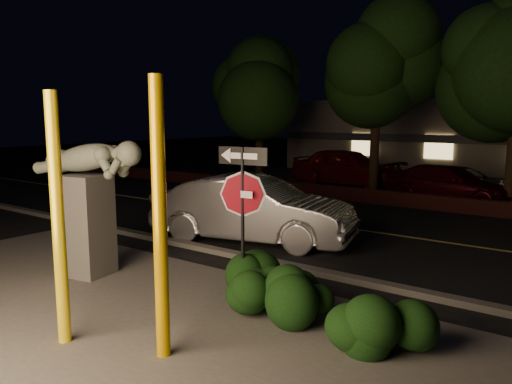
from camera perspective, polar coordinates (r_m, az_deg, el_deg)
ground at (r=16.71m, az=16.73°, el=-2.45°), size 90.00×90.00×0.00m
patio at (r=7.71m, az=-13.42°, el=-15.32°), size 14.00×6.00×0.02m
road at (r=13.97m, az=12.54°, el=-4.41°), size 80.00×8.00×0.01m
lane_marking at (r=13.97m, az=12.54°, el=-4.36°), size 80.00×0.12×0.00m
curb at (r=10.46m, az=3.27°, el=-8.33°), size 80.00×0.25×0.12m
brick_wall at (r=17.88m, az=18.18°, el=-1.00°), size 40.00×0.35×0.50m
parking_lot at (r=23.34m, az=22.58°, el=0.34°), size 40.00×12.00×0.01m
building at (r=30.97m, az=26.40°, el=5.70°), size 22.00×10.20×4.00m
tree_far_a at (r=22.97m, az=0.38°, el=14.22°), size 4.60×4.60×7.43m
tree_far_b at (r=20.52m, az=13.81°, el=16.65°), size 5.20×5.20×8.41m
yellow_pole_left at (r=7.19m, az=-21.69°, el=-3.09°), size 0.17×0.17×3.45m
yellow_pole_right at (r=6.39m, az=-10.93°, el=-3.28°), size 0.18×0.18×3.62m
signpost at (r=7.98m, az=-1.55°, el=-0.29°), size 0.89×0.14×2.63m
sculpture at (r=10.14m, az=-18.70°, el=-0.10°), size 2.51×1.10×2.67m
hedge_center at (r=8.24m, az=1.12°, el=-9.88°), size 2.05×1.32×0.99m
hedge_right at (r=7.77m, az=3.00°, el=-10.96°), size 1.75×1.40×1.01m
hedge_far_right at (r=6.98m, az=14.05°, el=-14.08°), size 1.33×0.88×0.89m
silver_sedan at (r=12.38m, az=-0.36°, el=-1.98°), size 5.29×2.90×1.65m
parked_car_red at (r=22.89m, az=10.32°, el=2.85°), size 5.04×2.09×1.71m
parked_car_darkred at (r=19.53m, az=21.21°, el=0.88°), size 4.79×2.31×1.34m
parked_car_dark at (r=20.34m, az=22.38°, el=0.94°), size 4.71×2.79×1.23m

